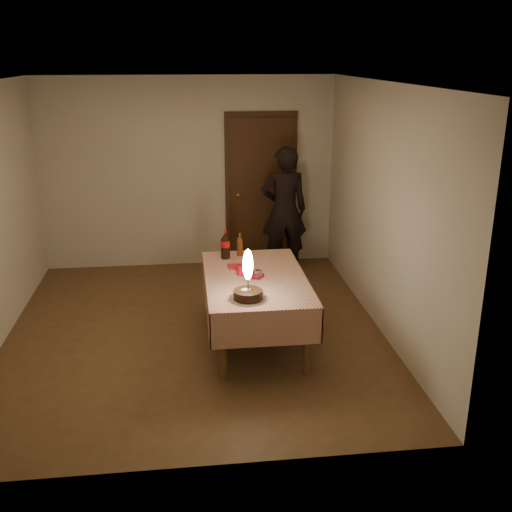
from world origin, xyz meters
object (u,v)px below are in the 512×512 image
object	(u,v)px
red_cup	(240,270)
birthday_cake	(248,287)
clear_cup	(258,275)
cola_bottle	(225,245)
dining_table	(255,285)
photographer	(284,210)
red_plate	(254,275)
amber_bottle_left	(240,245)

from	to	relation	value
red_cup	birthday_cake	bearing A→B (deg)	-89.40
clear_cup	cola_bottle	world-z (taller)	cola_bottle
birthday_cake	cola_bottle	distance (m)	1.20
dining_table	birthday_cake	size ratio (longest dim) A/B	3.57
dining_table	photographer	xyz separation A→B (m)	(0.64, 2.08, 0.25)
clear_cup	photographer	xyz separation A→B (m)	(0.62, 2.15, 0.11)
birthday_cake	red_plate	xyz separation A→B (m)	(0.12, 0.61, -0.12)
dining_table	red_plate	xyz separation A→B (m)	(-0.01, 0.03, 0.10)
dining_table	cola_bottle	size ratio (longest dim) A/B	5.42
amber_bottle_left	red_plate	bearing A→B (deg)	-83.34
birthday_cake	clear_cup	size ratio (longest dim) A/B	5.36
red_plate	birthday_cake	bearing A→B (deg)	-101.35
red_plate	cola_bottle	world-z (taller)	cola_bottle
red_cup	cola_bottle	size ratio (longest dim) A/B	0.31
birthday_cake	amber_bottle_left	size ratio (longest dim) A/B	1.89
birthday_cake	photographer	xyz separation A→B (m)	(0.78, 2.66, 0.03)
cola_bottle	photographer	bearing A→B (deg)	58.51
dining_table	clear_cup	size ratio (longest dim) A/B	19.11
red_plate	red_cup	xyz separation A→B (m)	(-0.13, 0.05, 0.05)
dining_table	birthday_cake	bearing A→B (deg)	-103.39
red_plate	red_cup	distance (m)	0.15
clear_cup	cola_bottle	xyz separation A→B (m)	(-0.28, 0.68, 0.11)
photographer	birthday_cake	bearing A→B (deg)	-106.30
birthday_cake	clear_cup	xyz separation A→B (m)	(0.16, 0.51, -0.08)
birthday_cake	cola_bottle	bearing A→B (deg)	95.87
clear_cup	red_plate	bearing A→B (deg)	110.04
red_cup	clear_cup	xyz separation A→B (m)	(0.17, -0.15, -0.01)
amber_bottle_left	dining_table	bearing A→B (deg)	-82.44
birthday_cake	clear_cup	distance (m)	0.54
cola_bottle	red_plate	bearing A→B (deg)	-67.10
cola_bottle	birthday_cake	bearing A→B (deg)	-84.13
cola_bottle	photographer	distance (m)	1.72
birthday_cake	dining_table	bearing A→B (deg)	76.61
dining_table	birthday_cake	xyz separation A→B (m)	(-0.14, -0.58, 0.22)
cola_bottle	photographer	size ratio (longest dim) A/B	0.18
dining_table	birthday_cake	distance (m)	0.63
clear_cup	dining_table	bearing A→B (deg)	107.71
dining_table	photographer	bearing A→B (deg)	72.90
birthday_cake	red_cup	bearing A→B (deg)	90.60
red_cup	amber_bottle_left	xyz separation A→B (m)	(0.05, 0.61, 0.07)
dining_table	red_cup	xyz separation A→B (m)	(-0.14, 0.08, 0.15)
birthday_cake	clear_cup	bearing A→B (deg)	72.73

